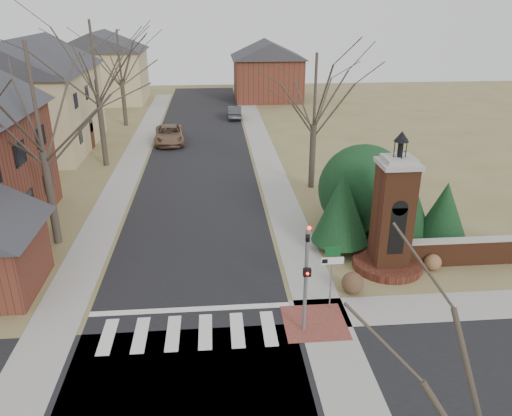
{
  "coord_description": "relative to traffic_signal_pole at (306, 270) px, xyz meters",
  "views": [
    {
      "loc": [
        1.17,
        -14.79,
        11.52
      ],
      "look_at": [
        2.96,
        6.0,
        2.8
      ],
      "focal_mm": 35.0,
      "sensor_mm": 36.0,
      "label": 1
    }
  ],
  "objects": [
    {
      "name": "evergreen_near",
      "position": [
        2.9,
        6.43,
        -0.29
      ],
      "size": [
        2.8,
        2.8,
        4.1
      ],
      "color": "#473D33",
      "rests_on": "ground"
    },
    {
      "name": "crosswalk_zone",
      "position": [
        -4.3,
        0.23,
        -2.58
      ],
      "size": [
        8.0,
        2.2,
        0.02
      ],
      "primitive_type": "cube",
      "color": "silver",
      "rests_on": "ground"
    },
    {
      "name": "ground",
      "position": [
        -4.3,
        -0.57,
        -2.59
      ],
      "size": [
        120.0,
        120.0,
        0.0
      ],
      "primitive_type": "plane",
      "color": "olive",
      "rests_on": "ground"
    },
    {
      "name": "dry_shrub_right",
      "position": [
        6.7,
        4.03,
        -2.2
      ],
      "size": [
        0.77,
        0.77,
        0.77
      ],
      "primitive_type": "sphere",
      "color": "brown",
      "rests_on": "ground"
    },
    {
      "name": "distant_car",
      "position": [
        -0.9,
        36.7,
        -1.94
      ],
      "size": [
        1.5,
        3.96,
        1.29
      ],
      "primitive_type": "imported",
      "rotation": [
        0.0,
        0.0,
        3.11
      ],
      "color": "#3A3C42",
      "rests_on": "ground"
    },
    {
      "name": "traffic_signal_pole",
      "position": [
        0.0,
        0.0,
        0.0
      ],
      "size": [
        0.28,
        0.41,
        4.5
      ],
      "color": "slate",
      "rests_on": "ground"
    },
    {
      "name": "brick_garden_wall",
      "position": [
        9.2,
        4.43,
        -1.93
      ],
      "size": [
        7.5,
        0.5,
        1.3
      ],
      "color": "brown",
      "rests_on": "ground"
    },
    {
      "name": "dry_shrub_left",
      "position": [
        2.5,
        2.43,
        -2.12
      ],
      "size": [
        0.94,
        0.94,
        0.94
      ],
      "primitive_type": "sphere",
      "color": "brown",
      "rests_on": "ground"
    },
    {
      "name": "house_distant_right",
      "position": [
        3.69,
        47.42,
        1.06
      ],
      "size": [
        8.8,
        8.8,
        7.3
      ],
      "color": "#602A20",
      "rests_on": "ground"
    },
    {
      "name": "main_street",
      "position": [
        -4.3,
        21.43,
        -2.58
      ],
      "size": [
        8.0,
        70.0,
        0.01
      ],
      "primitive_type": "cube",
      "color": "black",
      "rests_on": "ground"
    },
    {
      "name": "curb_apron",
      "position": [
        0.5,
        0.43,
        -2.57
      ],
      "size": [
        2.4,
        2.4,
        0.02
      ],
      "primitive_type": "cube",
      "color": "brown",
      "rests_on": "ground"
    },
    {
      "name": "evergreen_mid",
      "position": [
        6.2,
        7.63,
        0.01
      ],
      "size": [
        3.4,
        3.4,
        4.7
      ],
      "color": "#473D33",
      "rests_on": "ground"
    },
    {
      "name": "bare_tree_1",
      "position": [
        -11.3,
        21.43,
        5.44
      ],
      "size": [
        8.4,
        8.4,
        11.64
      ],
      "color": "#473D33",
      "rests_on": "ground"
    },
    {
      "name": "cross_street",
      "position": [
        -4.3,
        -3.57,
        -2.58
      ],
      "size": [
        120.0,
        8.0,
        0.01
      ],
      "primitive_type": "cube",
      "color": "black",
      "rests_on": "ground"
    },
    {
      "name": "bare_tree_0",
      "position": [
        -11.3,
        8.43,
        5.11
      ],
      "size": [
        8.05,
        8.05,
        11.15
      ],
      "color": "#473D33",
      "rests_on": "ground"
    },
    {
      "name": "sign_post",
      "position": [
        1.29,
        1.41,
        -0.64
      ],
      "size": [
        0.9,
        0.07,
        2.75
      ],
      "color": "slate",
      "rests_on": "ground"
    },
    {
      "name": "sidewalk_left",
      "position": [
        -9.5,
        21.43,
        -2.58
      ],
      "size": [
        2.0,
        60.0,
        0.02
      ],
      "primitive_type": "cube",
      "color": "gray",
      "rests_on": "ground"
    },
    {
      "name": "house_stucco_left",
      "position": [
        -17.8,
        26.42,
        2.01
      ],
      "size": [
        9.8,
        12.8,
        9.28
      ],
      "color": "tan",
      "rests_on": "ground"
    },
    {
      "name": "brick_gate_monument",
      "position": [
        4.7,
        4.42,
        -0.42
      ],
      "size": [
        3.2,
        3.2,
        6.47
      ],
      "color": "brown",
      "rests_on": "ground"
    },
    {
      "name": "bare_tree_2",
      "position": [
        -11.8,
        34.43,
        4.44
      ],
      "size": [
        7.35,
        7.35,
        10.19
      ],
      "color": "#473D33",
      "rests_on": "ground"
    },
    {
      "name": "pickup_truck",
      "position": [
        -6.98,
        27.41,
        -1.85
      ],
      "size": [
        2.81,
        5.43,
        1.46
      ],
      "primitive_type": "imported",
      "rotation": [
        0.0,
        0.0,
        0.07
      ],
      "color": "brown",
      "rests_on": "ground"
    },
    {
      "name": "evergreen_mass",
      "position": [
        4.7,
        8.93,
        -0.19
      ],
      "size": [
        4.8,
        4.8,
        4.8
      ],
      "primitive_type": "sphere",
      "color": "black",
      "rests_on": "ground"
    },
    {
      "name": "bare_tree_3",
      "position": [
        3.2,
        15.43,
        4.1
      ],
      "size": [
        7.0,
        7.0,
        9.7
      ],
      "color": "#473D33",
      "rests_on": "ground"
    },
    {
      "name": "evergreen_far",
      "position": [
        8.2,
        6.63,
        -0.69
      ],
      "size": [
        2.4,
        2.4,
        3.3
      ],
      "color": "#473D33",
      "rests_on": "ground"
    },
    {
      "name": "house_distant_left",
      "position": [
        -16.31,
        47.42,
        1.66
      ],
      "size": [
        10.8,
        8.8,
        8.53
      ],
      "color": "tan",
      "rests_on": "ground"
    },
    {
      "name": "sidewalk_right_main",
      "position": [
        0.9,
        21.43,
        -2.58
      ],
      "size": [
        2.0,
        60.0,
        0.02
      ],
      "primitive_type": "cube",
      "color": "gray",
      "rests_on": "ground"
    },
    {
      "name": "stop_bar",
      "position": [
        -4.3,
        1.73,
        -2.58
      ],
      "size": [
        8.0,
        0.35,
        0.02
      ],
      "primitive_type": "cube",
      "color": "silver",
      "rests_on": "ground"
    }
  ]
}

